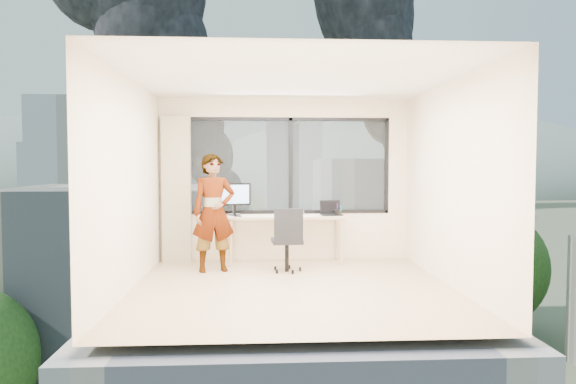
{
  "coord_description": "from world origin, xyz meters",
  "views": [
    {
      "loc": [
        -0.42,
        -6.41,
        1.54
      ],
      "look_at": [
        0.0,
        1.0,
        1.15
      ],
      "focal_mm": 32.39,
      "sensor_mm": 36.0,
      "label": 1
    }
  ],
  "objects": [
    {
      "name": "far_tower_a",
      "position": [
        -35.0,
        95.0,
        0.0
      ],
      "size": [
        14.0,
        14.0,
        28.0
      ],
      "primitive_type": "cube",
      "color": "silver",
      "rests_on": "exterior_ground"
    },
    {
      "name": "monitor",
      "position": [
        -0.8,
        1.75,
        1.01
      ],
      "size": [
        0.52,
        0.22,
        0.51
      ],
      "primitive_type": null,
      "rotation": [
        0.0,
        0.0,
        0.22
      ],
      "color": "black",
      "rests_on": "desk"
    },
    {
      "name": "laptop",
      "position": [
        0.72,
        1.63,
        0.85
      ],
      "size": [
        0.35,
        0.37,
        0.21
      ],
      "primitive_type": null,
      "rotation": [
        0.0,
        0.0,
        0.08
      ],
      "color": "black",
      "rests_on": "desk"
    },
    {
      "name": "hill_b",
      "position": [
        100.0,
        320.0,
        -14.0
      ],
      "size": [
        300.0,
        220.0,
        96.0
      ],
      "primitive_type": "ellipsoid",
      "color": "slate",
      "rests_on": "exterior_ground"
    },
    {
      "name": "smoke_plume_b",
      "position": [
        55.0,
        170.0,
        27.0
      ],
      "size": [
        30.0,
        18.0,
        70.0
      ],
      "primitive_type": null,
      "color": "black",
      "rests_on": "exterior_ground"
    },
    {
      "name": "curtain",
      "position": [
        -1.72,
        1.88,
        1.15
      ],
      "size": [
        0.45,
        0.14,
        2.3
      ],
      "primitive_type": "cube",
      "color": "#C5B59A",
      "rests_on": "floor"
    },
    {
      "name": "smoke_plume_a",
      "position": [
        -10.0,
        150.0,
        39.0
      ],
      "size": [
        40.0,
        24.0,
        90.0
      ],
      "primitive_type": null,
      "color": "black",
      "rests_on": "exterior_ground"
    },
    {
      "name": "cellphone",
      "position": [
        -0.73,
        1.51,
        0.76
      ],
      "size": [
        0.12,
        0.06,
        0.01
      ],
      "primitive_type": "cube",
      "rotation": [
        0.0,
        0.0,
        -0.13
      ],
      "color": "black",
      "rests_on": "desk"
    },
    {
      "name": "chair",
      "position": [
        -0.02,
        1.0,
        0.47
      ],
      "size": [
        0.52,
        0.52,
        0.95
      ],
      "primitive_type": null,
      "rotation": [
        0.0,
        0.0,
        0.07
      ],
      "color": "black",
      "rests_on": "floor"
    },
    {
      "name": "hill_a",
      "position": [
        -120.0,
        320.0,
        -14.0
      ],
      "size": [
        288.0,
        216.0,
        90.0
      ],
      "primitive_type": "ellipsoid",
      "color": "slate",
      "rests_on": "exterior_ground"
    },
    {
      "name": "near_bldg_b",
      "position": [
        12.0,
        38.0,
        -6.0
      ],
      "size": [
        14.0,
        13.0,
        16.0
      ],
      "primitive_type": "cube",
      "color": "silver",
      "rests_on": "exterior_ground"
    },
    {
      "name": "wall_front",
      "position": [
        0.0,
        -2.0,
        1.3
      ],
      "size": [
        4.0,
        0.01,
        2.6
      ],
      "primitive_type": "cube",
      "color": "beige",
      "rests_on": "ground"
    },
    {
      "name": "far_tower_d",
      "position": [
        -60.0,
        150.0,
        -3.0
      ],
      "size": [
        16.0,
        14.0,
        22.0
      ],
      "primitive_type": "cube",
      "color": "silver",
      "rests_on": "exterior_ground"
    },
    {
      "name": "handbag",
      "position": [
        0.8,
        1.83,
        0.84
      ],
      "size": [
        0.24,
        0.14,
        0.18
      ],
      "primitive_type": "ellipsoid",
      "rotation": [
        0.0,
        0.0,
        0.09
      ],
      "color": "#0B4342",
      "rests_on": "desk"
    },
    {
      "name": "near_bldg_a",
      "position": [
        -9.0,
        30.0,
        -7.0
      ],
      "size": [
        16.0,
        12.0,
        14.0
      ],
      "primitive_type": "cube",
      "color": "beige",
      "rests_on": "exterior_ground"
    },
    {
      "name": "desk",
      "position": [
        0.0,
        1.66,
        0.38
      ],
      "size": [
        1.8,
        0.6,
        0.75
      ],
      "primitive_type": "cube",
      "color": "#CDB089",
      "rests_on": "floor"
    },
    {
      "name": "ceiling",
      "position": [
        0.0,
        0.0,
        2.6
      ],
      "size": [
        4.0,
        4.0,
        0.01
      ],
      "primitive_type": "cube",
      "color": "white",
      "rests_on": "ground"
    },
    {
      "name": "window_wall",
      "position": [
        0.05,
        2.0,
        1.52
      ],
      "size": [
        3.3,
        0.16,
        1.55
      ],
      "primitive_type": null,
      "color": "black",
      "rests_on": "ground"
    },
    {
      "name": "pen_cup",
      "position": [
        0.8,
        1.58,
        0.8
      ],
      "size": [
        0.09,
        0.09,
        0.09
      ],
      "primitive_type": "cylinder",
      "rotation": [
        0.0,
        0.0,
        0.23
      ],
      "color": "black",
      "rests_on": "desk"
    },
    {
      "name": "wall_right",
      "position": [
        2.0,
        0.0,
        1.3
      ],
      "size": [
        0.01,
        4.0,
        2.6
      ],
      "primitive_type": "cube",
      "color": "beige",
      "rests_on": "ground"
    },
    {
      "name": "person",
      "position": [
        -1.07,
        1.09,
        0.85
      ],
      "size": [
        0.71,
        0.56,
        1.7
      ],
      "primitive_type": "imported",
      "rotation": [
        0.0,
        0.0,
        0.28
      ],
      "color": "#2D2D33",
      "rests_on": "floor"
    },
    {
      "name": "far_tower_c",
      "position": [
        45.0,
        140.0,
        -1.0
      ],
      "size": [
        15.0,
        15.0,
        26.0
      ],
      "primitive_type": "cube",
      "color": "silver",
      "rests_on": "exterior_ground"
    },
    {
      "name": "far_tower_b",
      "position": [
        8.0,
        120.0,
        1.0
      ],
      "size": [
        13.0,
        13.0,
        30.0
      ],
      "primitive_type": "cube",
      "color": "silver",
      "rests_on": "exterior_ground"
    },
    {
      "name": "game_console",
      "position": [
        0.13,
        1.83,
        0.79
      ],
      "size": [
        0.37,
        0.34,
        0.08
      ],
      "primitive_type": "cube",
      "rotation": [
        0.0,
        0.0,
        -0.26
      ],
      "color": "white",
      "rests_on": "desk"
    },
    {
      "name": "exterior_ground",
      "position": [
        0.0,
        120.0,
        -14.0
      ],
      "size": [
        400.0,
        400.0,
        0.04
      ],
      "primitive_type": "cube",
      "color": "#515B3D",
      "rests_on": "ground"
    },
    {
      "name": "tree_c",
      "position": [
        22.0,
        40.0,
        -9.0
      ],
      "size": [
        8.4,
        8.4,
        10.0
      ],
      "primitive_type": null,
      "color": "#214818",
      "rests_on": "exterior_ground"
    },
    {
      "name": "wall_left",
      "position": [
        -2.0,
        0.0,
        1.3
      ],
      "size": [
        0.01,
        4.0,
        2.6
      ],
      "primitive_type": "cube",
      "color": "beige",
      "rests_on": "ground"
    },
    {
      "name": "floor",
      "position": [
        0.0,
        0.0,
        0.0
      ],
      "size": [
        4.0,
        4.0,
        0.01
      ],
      "primitive_type": "cube",
      "color": "#DAB18E",
      "rests_on": "ground"
    }
  ]
}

